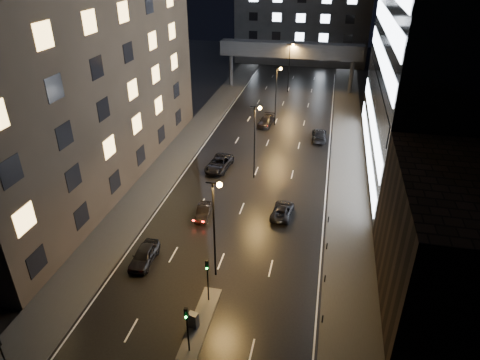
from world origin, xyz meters
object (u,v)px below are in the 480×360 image
at_px(car_away_a, 144,255).
at_px(car_toward_a, 282,210).
at_px(car_away_c, 219,164).
at_px(car_away_d, 266,121).
at_px(car_away_b, 204,212).
at_px(car_toward_b, 319,135).
at_px(utility_cabinet, 193,320).

distance_m(car_away_a, car_toward_a, 16.65).
xyz_separation_m(car_away_a, car_away_c, (2.10, 21.21, 0.01)).
bearing_deg(car_away_d, car_away_b, -89.10).
distance_m(car_away_b, car_away_c, 12.21).
xyz_separation_m(car_away_b, car_away_d, (2.47, 30.22, 0.10)).
xyz_separation_m(car_away_d, car_toward_a, (6.42, -28.06, -0.10)).
bearing_deg(car_toward_a, car_toward_b, -93.14).
bearing_deg(utility_cabinet, car_away_c, 113.48).
height_order(car_away_a, car_away_d, car_away_a).
bearing_deg(car_away_a, utility_cabinet, -45.27).
xyz_separation_m(car_toward_b, utility_cabinet, (-8.03, -41.67, 0.02)).
distance_m(car_away_c, car_away_d, 18.47).
distance_m(car_toward_a, car_toward_b, 23.66).
xyz_separation_m(car_toward_a, utility_cabinet, (-5.02, -18.19, 0.17)).
xyz_separation_m(car_away_a, car_away_b, (3.40, 9.07, -0.16)).
bearing_deg(car_away_d, car_toward_a, -71.54).
relative_size(car_away_d, utility_cabinet, 3.83).
height_order(car_away_a, car_away_b, car_away_a).
bearing_deg(car_toward_a, car_away_c, -40.24).
height_order(car_away_b, car_toward_a, car_toward_a).
bearing_deg(car_away_c, car_away_a, -90.26).
bearing_deg(car_away_d, car_away_a, -92.93).
relative_size(car_away_c, car_toward_a, 1.25).
xyz_separation_m(car_away_d, car_toward_b, (9.43, -4.59, 0.06)).
xyz_separation_m(car_away_d, utility_cabinet, (1.40, -46.26, 0.07)).
relative_size(car_toward_b, utility_cabinet, 4.11).
bearing_deg(car_toward_b, car_away_d, -28.38).
height_order(car_away_c, car_toward_a, car_away_c).
relative_size(car_away_a, car_away_b, 1.20).
bearing_deg(car_toward_b, car_away_c, 43.20).
relative_size(car_away_c, car_toward_b, 1.05).
relative_size(car_away_a, car_toward_b, 0.85).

